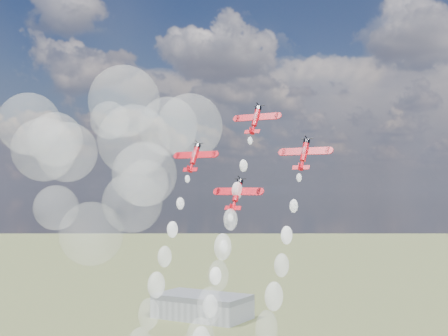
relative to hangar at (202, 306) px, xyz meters
name	(u,v)px	position (x,y,z in m)	size (l,w,h in m)	color
hangar	(202,306)	(0.00, 0.00, 0.00)	(50.00, 28.00, 13.00)	gray
plane_lead	(256,119)	(115.17, -161.36, 80.52)	(11.00, 5.67, 7.23)	red
plane_left	(194,157)	(100.99, -165.99, 71.74)	(11.00, 5.67, 7.23)	red
plane_right	(304,153)	(129.36, -165.99, 71.74)	(11.00, 5.67, 7.23)	red
plane_slot	(237,194)	(115.17, -170.63, 62.95)	(11.00, 5.67, 7.23)	red
smoke_trail_lead	(212,294)	(115.32, -181.54, 42.36)	(5.34, 24.77, 44.29)	white
smoke_trail_left	(144,332)	(101.38, -186.14, 33.90)	(5.10, 24.57, 43.58)	white
drifted_smoke_cloud	(106,155)	(62.62, -153.24, 73.73)	(65.85, 39.11, 56.61)	white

